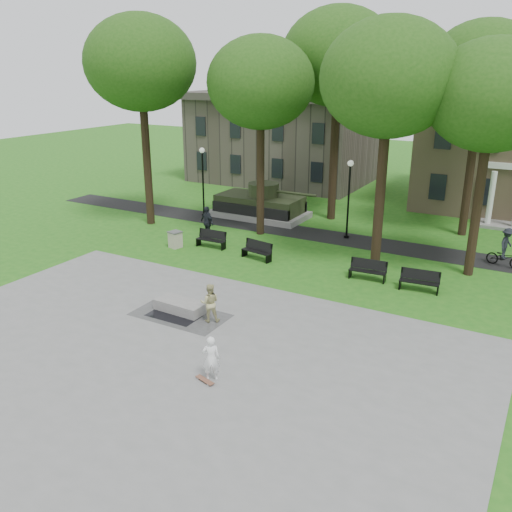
{
  "coord_description": "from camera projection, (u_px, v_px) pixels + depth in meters",
  "views": [
    {
      "loc": [
        11.2,
        -17.82,
        9.85
      ],
      "look_at": [
        -0.68,
        3.19,
        1.4
      ],
      "focal_mm": 38.0,
      "sensor_mm": 36.0,
      "label": 1
    }
  ],
  "objects": [
    {
      "name": "plaza",
      "position": [
        158.0,
        364.0,
        18.99
      ],
      "size": [
        22.0,
        16.0,
        0.02
      ],
      "primitive_type": "cube",
      "color": "gray",
      "rests_on": "ground"
    },
    {
      "name": "tree_4",
      "position": [
        339.0,
        58.0,
        33.74
      ],
      "size": [
        7.2,
        7.2,
        13.5
      ],
      "color": "black",
      "rests_on": "ground"
    },
    {
      "name": "puddle",
      "position": [
        174.0,
        316.0,
        22.62
      ],
      "size": [
        2.2,
        1.2,
        0.0
      ],
      "primitive_type": "cube",
      "color": "black",
      "rests_on": "plaza"
    },
    {
      "name": "tank_monument",
      "position": [
        260.0,
        205.0,
        37.32
      ],
      "size": [
        7.45,
        3.4,
        2.4
      ],
      "color": "gray",
      "rests_on": "ground"
    },
    {
      "name": "park_bench_1",
      "position": [
        257.0,
        250.0,
        29.2
      ],
      "size": [
        1.85,
        0.84,
        1.0
      ],
      "rotation": [
        0.0,
        0.0,
        -0.18
      ],
      "color": "black",
      "rests_on": "ground"
    },
    {
      "name": "pedestrian_walker",
      "position": [
        207.0,
        223.0,
        32.54
      ],
      "size": [
        1.27,
        0.86,
        2.0
      ],
      "primitive_type": "imported",
      "rotation": [
        0.0,
        0.0,
        -0.35
      ],
      "color": "black",
      "rests_on": "ground"
    },
    {
      "name": "building_left",
      "position": [
        284.0,
        140.0,
        48.79
      ],
      "size": [
        15.0,
        10.0,
        7.2
      ],
      "primitive_type": "cube",
      "color": "#4C443D",
      "rests_on": "ground"
    },
    {
      "name": "tree_0",
      "position": [
        141.0,
        64.0,
        32.75
      ],
      "size": [
        6.8,
        6.8,
        12.97
      ],
      "color": "black",
      "rests_on": "ground"
    },
    {
      "name": "tree_3",
      "position": [
        493.0,
        96.0,
        24.35
      ],
      "size": [
        6.0,
        6.0,
        11.19
      ],
      "color": "black",
      "rests_on": "ground"
    },
    {
      "name": "park_bench_0",
      "position": [
        212.0,
        238.0,
        31.11
      ],
      "size": [
        1.81,
        0.56,
        1.0
      ],
      "rotation": [
        0.0,
        0.0,
        0.02
      ],
      "color": "black",
      "rests_on": "ground"
    },
    {
      "name": "park_bench_3",
      "position": [
        420.0,
        280.0,
        25.03
      ],
      "size": [
        1.83,
        0.69,
        1.0
      ],
      "rotation": [
        0.0,
        0.0,
        0.09
      ],
      "color": "black",
      "rests_on": "ground"
    },
    {
      "name": "cyclist",
      "position": [
        505.0,
        251.0,
        27.97
      ],
      "size": [
        1.97,
        1.18,
        2.08
      ],
      "rotation": [
        0.0,
        0.0,
        1.29
      ],
      "color": "black",
      "rests_on": "ground"
    },
    {
      "name": "skateboard",
      "position": [
        205.0,
        381.0,
        17.87
      ],
      "size": [
        0.8,
        0.41,
        0.07
      ],
      "primitive_type": "cube",
      "rotation": [
        0.0,
        0.0,
        -0.29
      ],
      "color": "brown",
      "rests_on": "plaza"
    },
    {
      "name": "footpath",
      "position": [
        337.0,
        238.0,
        32.96
      ],
      "size": [
        44.0,
        2.6,
        0.01
      ],
      "primitive_type": "cube",
      "color": "black",
      "rests_on": "ground"
    },
    {
      "name": "concrete_block",
      "position": [
        181.0,
        306.0,
        23.01
      ],
      "size": [
        2.23,
        1.08,
        0.45
      ],
      "primitive_type": "cube",
      "rotation": [
        0.0,
        0.0,
        -0.04
      ],
      "color": "gray",
      "rests_on": "plaza"
    },
    {
      "name": "tree_1",
      "position": [
        261.0,
        83.0,
        30.86
      ],
      "size": [
        6.2,
        6.2,
        11.63
      ],
      "color": "black",
      "rests_on": "ground"
    },
    {
      "name": "park_bench_2",
      "position": [
        368.0,
        269.0,
        26.37
      ],
      "size": [
        1.83,
        0.65,
        1.0
      ],
      "rotation": [
        0.0,
        0.0,
        0.07
      ],
      "color": "black",
      "rests_on": "ground"
    },
    {
      "name": "skateboarder",
      "position": [
        211.0,
        358.0,
        17.73
      ],
      "size": [
        0.7,
        0.64,
        1.6
      ],
      "primitive_type": "imported",
      "rotation": [
        0.0,
        0.0,
        3.72
      ],
      "color": "white",
      "rests_on": "plaza"
    },
    {
      "name": "ground",
      "position": [
        233.0,
        311.0,
        23.1
      ],
      "size": [
        120.0,
        120.0,
        0.0
      ],
      "primitive_type": "plane",
      "color": "#1E5D15",
      "rests_on": "ground"
    },
    {
      "name": "lamp_mid",
      "position": [
        349.0,
        193.0,
        32.05
      ],
      "size": [
        0.36,
        0.36,
        4.73
      ],
      "color": "black",
      "rests_on": "ground"
    },
    {
      "name": "tree_5",
      "position": [
        483.0,
        70.0,
        30.44
      ],
      "size": [
        6.4,
        6.4,
        12.44
      ],
      "color": "black",
      "rests_on": "ground"
    },
    {
      "name": "lamp_left",
      "position": [
        203.0,
        176.0,
        36.93
      ],
      "size": [
        0.36,
        0.36,
        4.73
      ],
      "color": "black",
      "rests_on": "ground"
    },
    {
      "name": "tree_2",
      "position": [
        389.0,
        79.0,
        25.38
      ],
      "size": [
        6.6,
        6.6,
        12.16
      ],
      "color": "black",
      "rests_on": "ground"
    },
    {
      "name": "friend_watching",
      "position": [
        210.0,
        303.0,
        21.89
      ],
      "size": [
        0.99,
        0.93,
        1.62
      ],
      "primitive_type": "imported",
      "rotation": [
        0.0,
        0.0,
        3.68
      ],
      "color": "tan",
      "rests_on": "plaza"
    },
    {
      "name": "trash_bin",
      "position": [
        175.0,
        239.0,
        31.07
      ],
      "size": [
        0.79,
        0.79,
        0.96
      ],
      "rotation": [
        0.0,
        0.0,
        -0.23
      ],
      "color": "#BEB89C",
      "rests_on": "ground"
    }
  ]
}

